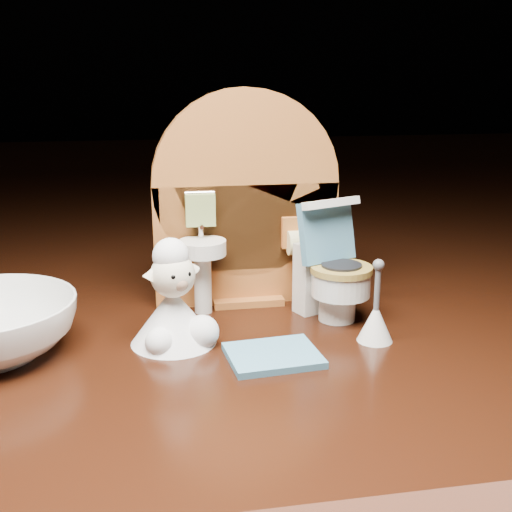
{
  "coord_description": "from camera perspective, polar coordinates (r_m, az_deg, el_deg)",
  "views": [
    {
      "loc": [
        -0.07,
        -0.37,
        0.16
      ],
      "look_at": [
        -0.0,
        0.02,
        0.05
      ],
      "focal_mm": 45.0,
      "sensor_mm": 36.0,
      "label": 1
    }
  ],
  "objects": [
    {
      "name": "toy_toilet",
      "position": [
        0.43,
        6.69,
        -1.64
      ],
      "size": [
        0.05,
        0.06,
        0.08
      ],
      "rotation": [
        0.0,
        0.0,
        0.38
      ],
      "color": "white",
      "rests_on": "ground"
    },
    {
      "name": "bath_mat",
      "position": [
        0.38,
        1.54,
        -8.83
      ],
      "size": [
        0.06,
        0.05,
        0.0
      ],
      "primitive_type": "cube",
      "rotation": [
        0.0,
        0.0,
        0.09
      ],
      "color": "teal",
      "rests_on": "ground"
    },
    {
      "name": "backdrop_panel",
      "position": [
        0.45,
        -1.0,
        3.94
      ],
      "size": [
        0.13,
        0.05,
        0.15
      ],
      "color": "#AA5F29",
      "rests_on": "ground"
    },
    {
      "name": "toilet_brush",
      "position": [
        0.4,
        10.58,
        -5.6
      ],
      "size": [
        0.02,
        0.02,
        0.05
      ],
      "color": "white",
      "rests_on": "ground"
    },
    {
      "name": "plush_lamb",
      "position": [
        0.39,
        -7.28,
        -4.53
      ],
      "size": [
        0.05,
        0.05,
        0.07
      ],
      "rotation": [
        0.0,
        0.0,
        0.39
      ],
      "color": "white",
      "rests_on": "ground"
    }
  ]
}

